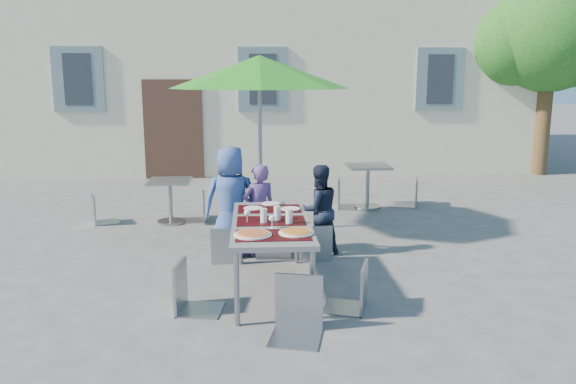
{
  "coord_description": "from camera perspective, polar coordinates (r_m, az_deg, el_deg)",
  "views": [
    {
      "loc": [
        -0.28,
        -5.19,
        2.18
      ],
      "look_at": [
        0.15,
        1.35,
        0.87
      ],
      "focal_mm": 35.0,
      "sensor_mm": 36.0,
      "label": 1
    }
  ],
  "objects": [
    {
      "name": "chair_1",
      "position": [
        6.94,
        -1.56,
        -2.02
      ],
      "size": [
        0.44,
        0.45,
        0.99
      ],
      "color": "gray",
      "rests_on": "ground"
    },
    {
      "name": "dining_table",
      "position": [
        5.83,
        -1.74,
        -3.49
      ],
      "size": [
        0.8,
        1.85,
        0.76
      ],
      "color": "#4A4B50",
      "rests_on": "ground"
    },
    {
      "name": "patio_umbrella",
      "position": [
        8.01,
        -2.92,
        11.93
      ],
      "size": [
        2.54,
        2.54,
        2.52
      ],
      "color": "#929598",
      "rests_on": "ground"
    },
    {
      "name": "cafe_table_0",
      "position": [
        8.84,
        -11.86,
        -0.31
      ],
      "size": [
        0.63,
        0.63,
        0.68
      ],
      "color": "#929598",
      "rests_on": "ground"
    },
    {
      "name": "ground",
      "position": [
        5.63,
        -0.64,
        -11.5
      ],
      "size": [
        90.0,
        90.0,
        0.0
      ],
      "primitive_type": "plane",
      "color": "#494A4C",
      "rests_on": "ground"
    },
    {
      "name": "place_settings",
      "position": [
        6.42,
        -1.66,
        -1.5
      ],
      "size": [
        0.68,
        0.5,
        0.01
      ],
      "color": "white",
      "rests_on": "dining_table"
    },
    {
      "name": "child_2",
      "position": [
        7.09,
        3.11,
        -1.83
      ],
      "size": [
        0.63,
        0.47,
        1.15
      ],
      "primitive_type": "imported",
      "rotation": [
        0.0,
        0.0,
        3.44
      ],
      "color": "#172033",
      "rests_on": "ground"
    },
    {
      "name": "bg_chair_l_1",
      "position": [
        9.71,
        5.83,
        1.67
      ],
      "size": [
        0.49,
        0.49,
        0.97
      ],
      "color": "gray",
      "rests_on": "ground"
    },
    {
      "name": "tree",
      "position": [
        14.48,
        25.21,
        14.5
      ],
      "size": [
        3.6,
        3.0,
        4.7
      ],
      "color": "#4F3B22",
      "rests_on": "ground"
    },
    {
      "name": "bg_chair_r_0",
      "position": [
        8.89,
        -9.18,
        0.23
      ],
      "size": [
        0.42,
        0.41,
        0.86
      ],
      "color": "gray",
      "rests_on": "ground"
    },
    {
      "name": "chair_4",
      "position": [
        5.42,
        6.8,
        -6.74
      ],
      "size": [
        0.5,
        0.49,
        0.88
      ],
      "color": "gray",
      "rests_on": "ground"
    },
    {
      "name": "chair_5",
      "position": [
        4.86,
        0.96,
        -8.11
      ],
      "size": [
        0.52,
        0.52,
        0.97
      ],
      "color": "gray",
      "rests_on": "ground"
    },
    {
      "name": "chair_0",
      "position": [
        6.82,
        -6.34,
        -3.15
      ],
      "size": [
        0.4,
        0.4,
        0.85
      ],
      "color": "#949A9F",
      "rests_on": "ground"
    },
    {
      "name": "chair_3",
      "position": [
        5.43,
        -10.0,
        -6.53
      ],
      "size": [
        0.47,
        0.46,
        0.92
      ],
      "color": "#8F959A",
      "rests_on": "ground"
    },
    {
      "name": "pizza_near_left",
      "position": [
        5.28,
        -3.61,
        -4.26
      ],
      "size": [
        0.36,
        0.36,
        0.03
      ],
      "color": "white",
      "rests_on": "dining_table"
    },
    {
      "name": "child_1",
      "position": [
        7.01,
        -2.95,
        -1.89
      ],
      "size": [
        0.5,
        0.41,
        1.17
      ],
      "primitive_type": "imported",
      "rotation": [
        0.0,
        0.0,
        3.5
      ],
      "color": "#5D3E7F",
      "rests_on": "ground"
    },
    {
      "name": "glassware",
      "position": [
        5.73,
        -1.51,
        -2.39
      ],
      "size": [
        0.49,
        0.38,
        0.15
      ],
      "color": "silver",
      "rests_on": "dining_table"
    },
    {
      "name": "bg_chair_l_0",
      "position": [
        9.1,
        -18.69,
        -0.02
      ],
      "size": [
        0.49,
        0.49,
        0.85
      ],
      "color": "gray",
      "rests_on": "ground"
    },
    {
      "name": "chair_2",
      "position": [
        6.87,
        2.83,
        -2.93
      ],
      "size": [
        0.42,
        0.43,
        0.86
      ],
      "color": "#8F959A",
      "rests_on": "ground"
    },
    {
      "name": "cafe_table_1",
      "position": [
        9.73,
        8.13,
        1.35
      ],
      "size": [
        0.71,
        0.71,
        0.76
      ],
      "color": "#929598",
      "rests_on": "ground"
    },
    {
      "name": "bg_chair_r_1",
      "position": [
        10.05,
        12.42,
        1.66
      ],
      "size": [
        0.51,
        0.51,
        0.93
      ],
      "color": "#8F949B",
      "rests_on": "ground"
    },
    {
      "name": "child_0",
      "position": [
        7.05,
        -5.8,
        -0.93
      ],
      "size": [
        0.68,
        0.45,
        1.39
      ],
      "primitive_type": "imported",
      "rotation": [
        0.0,
        0.0,
        3.14
      ],
      "color": "#355091",
      "rests_on": "ground"
    },
    {
      "name": "pizza_near_right",
      "position": [
        5.33,
        0.82,
        -4.08
      ],
      "size": [
        0.33,
        0.33,
        0.03
      ],
      "color": "white",
      "rests_on": "dining_table"
    }
  ]
}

